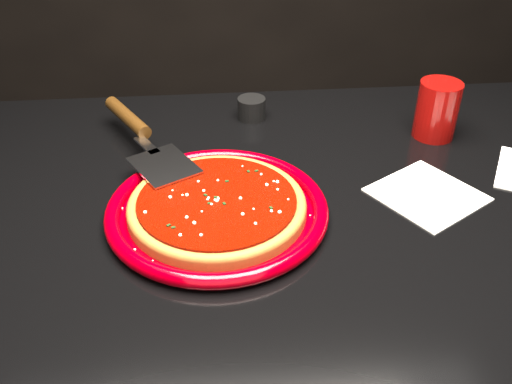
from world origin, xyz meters
TOP-DOWN VIEW (x-y plane):
  - table at (0.00, 0.00)m, footprint 1.20×0.80m
  - plate at (-0.10, -0.03)m, footprint 0.38×0.38m
  - pizza_crust at (-0.10, -0.03)m, footprint 0.30×0.30m
  - pizza_crust_rim at (-0.10, -0.03)m, footprint 0.30×0.30m
  - pizza_sauce at (-0.10, -0.03)m, footprint 0.27×0.27m
  - parmesan_dusting at (-0.10, -0.03)m, footprint 0.23×0.23m
  - basil_flecks at (-0.10, -0.03)m, footprint 0.21×0.21m
  - pizza_server at (-0.21, 0.15)m, footprint 0.26×0.36m
  - cup at (0.31, 0.18)m, footprint 0.09×0.09m
  - napkin_a at (0.23, -0.01)m, footprint 0.20×0.20m
  - ramekin at (-0.02, 0.28)m, footprint 0.06×0.06m

SIDE VIEW (x-z plane):
  - table at x=0.00m, z-range 0.00..0.75m
  - napkin_a at x=0.23m, z-range 0.75..0.75m
  - plate at x=-0.10m, z-range 0.75..0.77m
  - pizza_crust at x=-0.10m, z-range 0.76..0.77m
  - ramekin at x=-0.02m, z-range 0.75..0.79m
  - pizza_crust_rim at x=-0.10m, z-range 0.76..0.78m
  - pizza_sauce at x=-0.10m, z-range 0.77..0.78m
  - basil_flecks at x=-0.10m, z-range 0.78..0.78m
  - parmesan_dusting at x=-0.10m, z-range 0.78..0.79m
  - pizza_server at x=-0.21m, z-range 0.78..0.81m
  - cup at x=0.31m, z-range 0.75..0.85m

